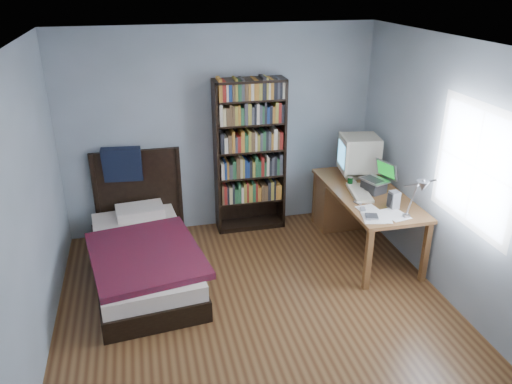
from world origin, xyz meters
TOP-DOWN VIEW (x-y plane):
  - room at (0.03, -0.00)m, footprint 4.20×4.24m
  - desk at (1.51, 1.54)m, footprint 0.75×1.67m
  - crt_monitor at (1.57, 1.55)m, footprint 0.51×0.47m
  - laptop at (1.59, 1.06)m, footprint 0.37×0.35m
  - desk_lamp at (1.49, 0.03)m, footprint 0.23×0.50m
  - keyboard at (1.39, 1.04)m, footprint 0.28×0.53m
  - speaker at (1.58, 0.61)m, footprint 0.11×0.11m
  - soda_can at (1.37, 1.27)m, footprint 0.06×0.06m
  - mouse at (1.46, 1.35)m, footprint 0.06×0.10m
  - phone_silver at (1.26, 0.81)m, footprint 0.07×0.10m
  - phone_grey at (1.25, 0.64)m, footprint 0.07×0.10m
  - external_drive at (1.26, 0.45)m, footprint 0.16×0.16m
  - bookshelf at (0.33, 1.94)m, footprint 0.85×0.30m
  - bed at (-1.04, 1.13)m, footprint 1.25×2.12m

SIDE VIEW (x-z plane):
  - bed at x=-1.04m, z-range -0.33..0.84m
  - desk at x=1.51m, z-range 0.05..0.78m
  - phone_silver at x=1.26m, z-range 0.73..0.75m
  - phone_grey at x=1.25m, z-range 0.73..0.75m
  - external_drive at x=1.26m, z-range 0.73..0.76m
  - mouse at x=1.46m, z-range 0.73..0.76m
  - keyboard at x=1.39m, z-range 0.72..0.77m
  - soda_can at x=1.37m, z-range 0.73..0.84m
  - speaker at x=1.58m, z-range 0.73..0.92m
  - laptop at x=1.59m, z-range 0.65..1.01m
  - bookshelf at x=0.33m, z-range 0.00..1.90m
  - crt_monitor at x=1.57m, z-range 0.76..1.28m
  - desk_lamp at x=1.49m, z-range 0.91..1.50m
  - room at x=0.03m, z-range 0.00..2.50m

